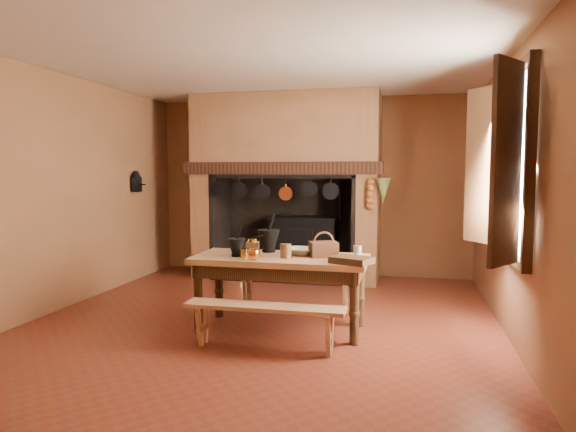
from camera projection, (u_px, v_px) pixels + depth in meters
The scene contains 28 objects.
floor at pixel (265, 320), 5.68m from camera, with size 5.50×5.50×0.00m, color #5F2916.
ceiling at pixel (264, 62), 5.44m from camera, with size 5.50×5.50×0.00m, color silver.
back_wall at pixel (311, 187), 8.23m from camera, with size 5.00×0.02×2.80m, color #915B3A.
wall_left at pixel (64, 192), 6.13m from camera, with size 0.02×5.50×2.80m, color #915B3A.
wall_right at pixel (512, 196), 4.99m from camera, with size 0.02×5.50×2.80m, color #915B3A.
wall_front at pixel (133, 214), 2.89m from camera, with size 5.00×0.02×2.80m, color #915B3A.
chimney_breast at pixel (287, 160), 7.83m from camera, with size 2.95×0.96×2.80m.
iron_range at pixel (305, 246), 8.02m from camera, with size 1.12×0.55×1.60m.
hearth_pans at pixel (239, 270), 8.06m from camera, with size 0.51×0.62×0.20m.
hanging_pans at pixel (276, 191), 7.39m from camera, with size 1.92×0.29×0.27m.
onion_string at pixel (370, 194), 7.07m from camera, with size 0.12×0.10×0.46m, color #A55E1E, non-canonical shape.
herb_bunch at pixel (383, 191), 7.03m from camera, with size 0.20×0.20×0.35m, color #525F2D.
window at pixel (504, 165), 4.61m from camera, with size 0.39×1.75×1.76m.
wall_coffee_mill at pixel (136, 180), 7.60m from camera, with size 0.23×0.16×0.31m.
work_table at pixel (281, 268), 5.28m from camera, with size 1.78×0.79×0.77m.
bench_front at pixel (264, 316), 4.70m from camera, with size 1.49×0.26×0.42m.
bench_back at pixel (295, 286), 5.99m from camera, with size 1.45×0.25×0.41m.
mortar_large at pixel (269, 239), 5.53m from camera, with size 0.24×0.24×0.41m.
mortar_small at pixel (237, 246), 5.25m from camera, with size 0.19×0.19×0.32m.
coffee_grinder at pixel (253, 247), 5.36m from camera, with size 0.19×0.16×0.21m.
brass_mug_a at pixel (244, 253), 5.17m from camera, with size 0.08×0.08×0.09m, color #C7842E.
brass_mug_b at pixel (325, 252), 5.23m from camera, with size 0.09×0.09×0.10m, color #C7842E.
mixing_bowl at pixel (301, 251), 5.36m from camera, with size 0.30×0.30×0.07m, color beige.
stoneware_crock at pixel (286, 251), 5.16m from camera, with size 0.11×0.11×0.14m, color brown.
glass_jar at pixel (357, 253), 5.04m from camera, with size 0.08×0.08×0.14m, color beige.
wicker_basket at pixel (323, 248), 5.23m from camera, with size 0.33×0.29×0.26m.
wooden_tray at pixel (352, 260), 4.86m from camera, with size 0.37×0.26×0.06m, color #3C2413.
brass_cup at pixel (253, 255), 5.04m from camera, with size 0.13×0.13×0.10m, color #C7842E.
Camera 1 is at (1.51, -5.36, 1.64)m, focal length 32.00 mm.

